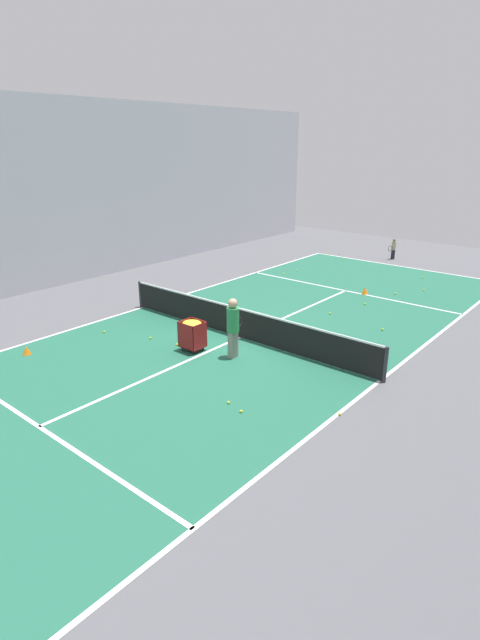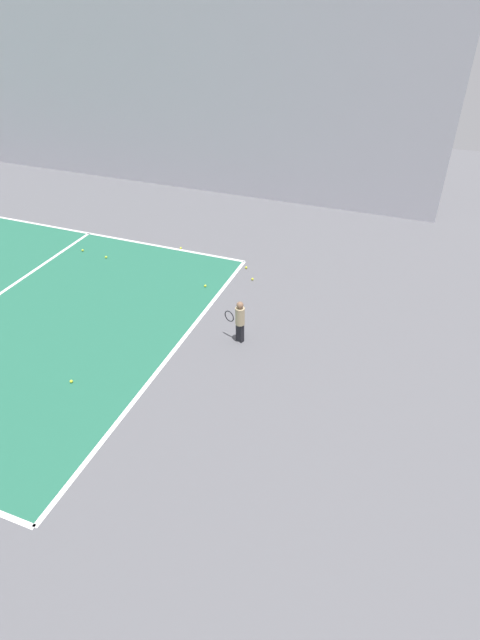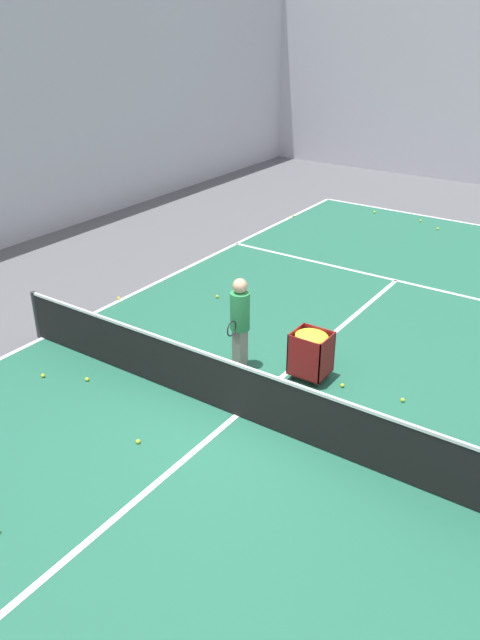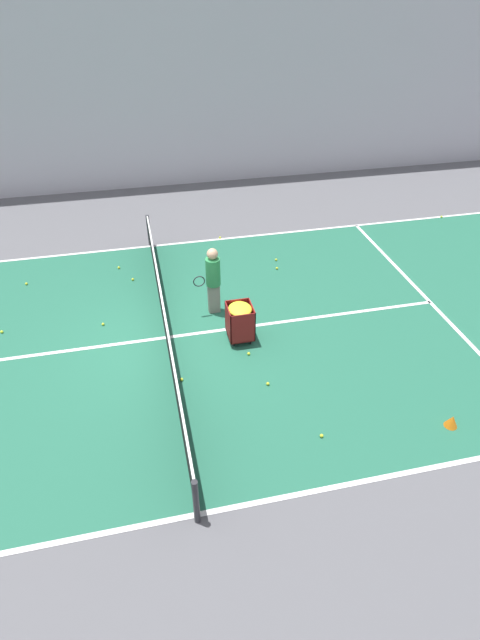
# 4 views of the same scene
# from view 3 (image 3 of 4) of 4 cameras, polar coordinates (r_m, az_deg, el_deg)

# --- Properties ---
(ground_plane) EXTENTS (38.44, 38.44, 0.00)m
(ground_plane) POSITION_cam_3_polar(r_m,az_deg,el_deg) (10.09, -0.29, -8.72)
(ground_plane) COLOR #5B5B60
(court_playing_area) EXTENTS (9.32, 24.45, 0.00)m
(court_playing_area) POSITION_cam_3_polar(r_m,az_deg,el_deg) (10.09, -0.29, -8.71)
(court_playing_area) COLOR #23664C
(court_playing_area) RESTS_ON ground
(line_baseline_far) EXTENTS (9.32, 0.10, 0.00)m
(line_baseline_far) POSITION_cam_3_polar(r_m,az_deg,el_deg) (20.41, 19.83, 8.38)
(line_baseline_far) COLOR white
(line_baseline_far) RESTS_ON ground
(line_sideline_left) EXTENTS (0.10, 24.45, 0.00)m
(line_sideline_left) POSITION_cam_3_polar(r_m,az_deg,el_deg) (12.93, -17.54, -1.56)
(line_sideline_left) COLOR white
(line_sideline_left) RESTS_ON ground
(line_service_far) EXTENTS (9.32, 0.10, 0.00)m
(line_service_far) POSITION_cam_3_polar(r_m,az_deg,el_deg) (15.43, 14.08, 3.53)
(line_service_far) COLOR white
(line_service_far) RESTS_ON ground
(line_centre_service) EXTENTS (0.10, 13.45, 0.00)m
(line_centre_service) POSITION_cam_3_polar(r_m,az_deg,el_deg) (10.09, -0.29, -8.70)
(line_centre_service) COLOR white
(line_centre_service) RESTS_ON ground
(tennis_net) EXTENTS (9.62, 0.10, 0.97)m
(tennis_net) POSITION_cam_3_polar(r_m,az_deg,el_deg) (9.81, -0.30, -6.32)
(tennis_net) COLOR #2D2D33
(tennis_net) RESTS_ON ground
(coach_at_net) EXTENTS (0.36, 0.68, 1.74)m
(coach_at_net) POSITION_cam_3_polar(r_m,az_deg,el_deg) (10.88, -0.01, 0.18)
(coach_at_net) COLOR gray
(coach_at_net) RESTS_ON ground
(ball_cart) EXTENTS (0.64, 0.57, 0.91)m
(ball_cart) POSITION_cam_3_polar(r_m,az_deg,el_deg) (10.77, 6.54, -2.38)
(ball_cart) COLOR maroon
(ball_cart) RESTS_ON ground
(tennis_ball_3) EXTENTS (0.07, 0.07, 0.07)m
(tennis_ball_3) POSITION_cam_3_polar(r_m,az_deg,el_deg) (10.91, 9.34, -5.91)
(tennis_ball_3) COLOR yellow
(tennis_ball_3) RESTS_ON ground
(tennis_ball_4) EXTENTS (0.07, 0.07, 0.07)m
(tennis_ball_4) POSITION_cam_3_polar(r_m,az_deg,el_deg) (20.08, 16.19, 8.71)
(tennis_ball_4) COLOR yellow
(tennis_ball_4) RESTS_ON ground
(tennis_ball_5) EXTENTS (0.07, 0.07, 0.07)m
(tennis_ball_5) POSITION_cam_3_polar(r_m,az_deg,el_deg) (19.46, 17.64, 7.96)
(tennis_ball_5) COLOR yellow
(tennis_ball_5) RESTS_ON ground
(tennis_ball_7) EXTENTS (0.07, 0.07, 0.07)m
(tennis_ball_7) POSITION_cam_3_polar(r_m,az_deg,el_deg) (20.63, 12.21, 9.62)
(tennis_ball_7) COLOR yellow
(tennis_ball_7) RESTS_ON ground
(tennis_ball_9) EXTENTS (0.07, 0.07, 0.07)m
(tennis_ball_9) POSITION_cam_3_polar(r_m,az_deg,el_deg) (19.85, 4.92, 9.46)
(tennis_ball_9) COLOR yellow
(tennis_ball_9) RESTS_ON ground
(tennis_ball_10) EXTENTS (0.07, 0.07, 0.07)m
(tennis_ball_10) POSITION_cam_3_polar(r_m,az_deg,el_deg) (11.57, -17.57, -4.87)
(tennis_ball_10) COLOR yellow
(tennis_ball_10) RESTS_ON ground
(tennis_ball_11) EXTENTS (0.07, 0.07, 0.07)m
(tennis_ball_11) POSITION_cam_3_polar(r_m,az_deg,el_deg) (11.25, -13.81, -5.28)
(tennis_ball_11) COLOR yellow
(tennis_ball_11) RESTS_ON ground
(tennis_ball_17) EXTENTS (0.07, 0.07, 0.07)m
(tennis_ball_17) POSITION_cam_3_polar(r_m,az_deg,el_deg) (9.61, -9.30, -10.90)
(tennis_ball_17) COLOR yellow
(tennis_ball_17) RESTS_ON ground
(tennis_ball_19) EXTENTS (0.07, 0.07, 0.07)m
(tennis_ball_19) POSITION_cam_3_polar(r_m,az_deg,el_deg) (13.69, -0.77, 1.52)
(tennis_ball_19) COLOR yellow
(tennis_ball_19) RESTS_ON ground
(tennis_ball_21) EXTENTS (0.07, 0.07, 0.07)m
(tennis_ball_21) POSITION_cam_3_polar(r_m,az_deg,el_deg) (10.73, 14.66, -7.09)
(tennis_ball_21) COLOR yellow
(tennis_ball_21) RESTS_ON ground
(tennis_ball_22) EXTENTS (0.07, 0.07, 0.07)m
(tennis_ball_22) POSITION_cam_3_polar(r_m,az_deg,el_deg) (14.21, -11.03, 1.97)
(tennis_ball_22) COLOR yellow
(tennis_ball_22) RESTS_ON ground
(tennis_ball_25) EXTENTS (0.07, 0.07, 0.07)m
(tennis_ball_25) POSITION_cam_3_polar(r_m,az_deg,el_deg) (9.57, 7.98, -10.98)
(tennis_ball_25) COLOR yellow
(tennis_ball_25) RESTS_ON ground
(tennis_ball_27) EXTENTS (0.07, 0.07, 0.07)m
(tennis_ball_27) POSITION_cam_3_polar(r_m,az_deg,el_deg) (14.04, -2.11, 2.16)
(tennis_ball_27) COLOR yellow
(tennis_ball_27) RESTS_ON ground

